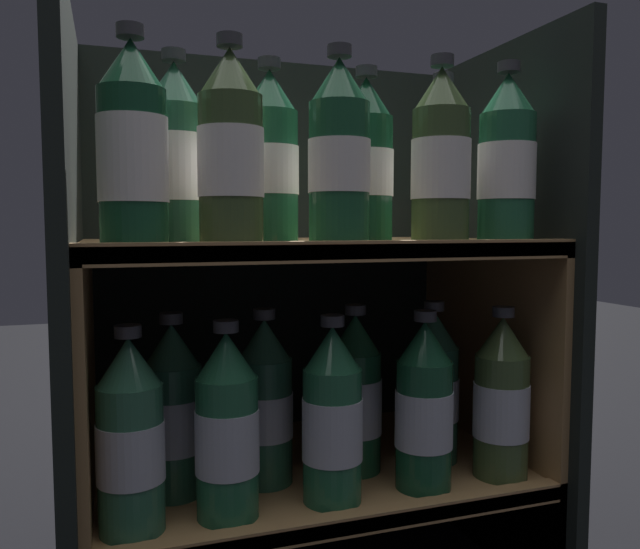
{
  "coord_description": "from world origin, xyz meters",
  "views": [
    {
      "loc": [
        -0.27,
        -0.67,
        0.54
      ],
      "look_at": [
        0.0,
        0.13,
        0.47
      ],
      "focal_mm": 35.0,
      "sensor_mm": 36.0,
      "label": 1
    }
  ],
  "objects_px": {
    "bottle_upper_back_1": "(270,160)",
    "bottle_upper_back_3": "(442,166)",
    "bottle_lower_back_3": "(433,389)",
    "bottle_upper_front_2": "(340,155)",
    "bottle_upper_back_2": "(366,163)",
    "bottle_lower_front_0": "(130,440)",
    "bottle_lower_front_2": "(332,419)",
    "bottle_lower_front_1": "(227,430)",
    "bottle_upper_front_3": "(441,159)",
    "bottle_upper_back_0": "(175,158)",
    "bottle_upper_front_1": "(231,152)",
    "bottle_lower_front_3": "(424,409)",
    "bottle_lower_back_0": "(173,414)",
    "bottle_lower_back_2": "(355,397)",
    "bottle_lower_back_1": "(265,405)",
    "bottle_upper_front_0": "(133,148)",
    "bottle_lower_front_4": "(501,401)",
    "bottle_upper_front_4": "(507,162)"
  },
  "relations": [
    {
      "from": "bottle_lower_back_3",
      "to": "bottle_lower_front_3",
      "type": "bearing_deg",
      "value": -125.49
    },
    {
      "from": "bottle_lower_front_2",
      "to": "bottle_upper_back_0",
      "type": "bearing_deg",
      "value": 154.81
    },
    {
      "from": "bottle_upper_back_1",
      "to": "bottle_lower_front_1",
      "type": "bearing_deg",
      "value": -131.91
    },
    {
      "from": "bottle_upper_front_4",
      "to": "bottle_lower_front_2",
      "type": "bearing_deg",
      "value": 180.0
    },
    {
      "from": "bottle_upper_front_1",
      "to": "bottle_upper_back_0",
      "type": "relative_size",
      "value": 1.0
    },
    {
      "from": "bottle_lower_front_1",
      "to": "bottle_upper_front_0",
      "type": "bearing_deg",
      "value": 180.0
    },
    {
      "from": "bottle_upper_back_1",
      "to": "bottle_lower_front_0",
      "type": "distance_m",
      "value": 0.39
    },
    {
      "from": "bottle_lower_back_2",
      "to": "bottle_upper_back_2",
      "type": "bearing_deg",
      "value": 0.0
    },
    {
      "from": "bottle_upper_front_3",
      "to": "bottle_lower_back_1",
      "type": "xyz_separation_m",
      "value": [
        -0.22,
        0.09,
        -0.33
      ]
    },
    {
      "from": "bottle_upper_front_3",
      "to": "bottle_upper_front_4",
      "type": "relative_size",
      "value": 1.0
    },
    {
      "from": "bottle_upper_back_1",
      "to": "bottle_lower_front_1",
      "type": "distance_m",
      "value": 0.35
    },
    {
      "from": "bottle_upper_back_3",
      "to": "bottle_upper_back_2",
      "type": "bearing_deg",
      "value": -180.0
    },
    {
      "from": "bottle_upper_front_3",
      "to": "bottle_lower_front_0",
      "type": "height_order",
      "value": "bottle_upper_front_3"
    },
    {
      "from": "bottle_upper_front_4",
      "to": "bottle_upper_back_3",
      "type": "bearing_deg",
      "value": 120.73
    },
    {
      "from": "bottle_lower_front_3",
      "to": "bottle_lower_front_4",
      "type": "height_order",
      "value": "same"
    },
    {
      "from": "bottle_lower_back_1",
      "to": "bottle_lower_back_2",
      "type": "xyz_separation_m",
      "value": [
        0.13,
        0.0,
        -0.0
      ]
    },
    {
      "from": "bottle_lower_front_0",
      "to": "bottle_lower_front_2",
      "type": "height_order",
      "value": "same"
    },
    {
      "from": "bottle_upper_front_1",
      "to": "bottle_lower_front_4",
      "type": "distance_m",
      "value": 0.51
    },
    {
      "from": "bottle_upper_back_0",
      "to": "bottle_lower_back_3",
      "type": "bearing_deg",
      "value": -0.0
    },
    {
      "from": "bottle_upper_back_2",
      "to": "bottle_lower_back_3",
      "type": "relative_size",
      "value": 1.0
    },
    {
      "from": "bottle_lower_back_3",
      "to": "bottle_upper_front_2",
      "type": "bearing_deg",
      "value": -154.8
    },
    {
      "from": "bottle_upper_back_1",
      "to": "bottle_upper_back_3",
      "type": "relative_size",
      "value": 1.0
    },
    {
      "from": "bottle_lower_back_3",
      "to": "bottle_lower_back_2",
      "type": "bearing_deg",
      "value": 180.0
    },
    {
      "from": "bottle_lower_front_3",
      "to": "bottle_lower_back_3",
      "type": "distance_m",
      "value": 0.11
    },
    {
      "from": "bottle_upper_back_0",
      "to": "bottle_lower_back_0",
      "type": "height_order",
      "value": "bottle_upper_back_0"
    },
    {
      "from": "bottle_lower_back_0",
      "to": "bottle_upper_front_1",
      "type": "bearing_deg",
      "value": -53.16
    },
    {
      "from": "bottle_lower_back_3",
      "to": "bottle_lower_front_0",
      "type": "bearing_deg",
      "value": -168.97
    },
    {
      "from": "bottle_upper_front_4",
      "to": "bottle_lower_back_3",
      "type": "distance_m",
      "value": 0.35
    },
    {
      "from": "bottle_upper_back_0",
      "to": "bottle_upper_back_1",
      "type": "relative_size",
      "value": 1.0
    },
    {
      "from": "bottle_lower_back_1",
      "to": "bottle_upper_front_0",
      "type": "bearing_deg",
      "value": -153.18
    },
    {
      "from": "bottle_upper_front_3",
      "to": "bottle_upper_back_3",
      "type": "height_order",
      "value": "same"
    },
    {
      "from": "bottle_lower_front_1",
      "to": "bottle_lower_front_2",
      "type": "distance_m",
      "value": 0.14
    },
    {
      "from": "bottle_lower_back_0",
      "to": "bottle_lower_front_1",
      "type": "bearing_deg",
      "value": -56.84
    },
    {
      "from": "bottle_upper_back_2",
      "to": "bottle_upper_back_3",
      "type": "xyz_separation_m",
      "value": [
        0.12,
        0.0,
        -0.0
      ]
    },
    {
      "from": "bottle_upper_back_1",
      "to": "bottle_lower_back_1",
      "type": "relative_size",
      "value": 1.0
    },
    {
      "from": "bottle_upper_back_1",
      "to": "bottle_upper_front_1",
      "type": "bearing_deg",
      "value": -128.72
    },
    {
      "from": "bottle_lower_front_3",
      "to": "bottle_upper_front_2",
      "type": "bearing_deg",
      "value": 180.0
    },
    {
      "from": "bottle_lower_front_4",
      "to": "bottle_upper_front_4",
      "type": "bearing_deg",
      "value": -180.0
    },
    {
      "from": "bottle_lower_back_3",
      "to": "bottle_upper_back_2",
      "type": "bearing_deg",
      "value": 180.0
    },
    {
      "from": "bottle_lower_back_1",
      "to": "bottle_lower_back_3",
      "type": "bearing_deg",
      "value": 0.0
    },
    {
      "from": "bottle_lower_back_2",
      "to": "bottle_lower_front_3",
      "type": "bearing_deg",
      "value": -52.55
    },
    {
      "from": "bottle_lower_front_0",
      "to": "bottle_lower_back_3",
      "type": "relative_size",
      "value": 1.0
    },
    {
      "from": "bottle_upper_back_2",
      "to": "bottle_lower_front_2",
      "type": "xyz_separation_m",
      "value": [
        -0.08,
        -0.09,
        -0.33
      ]
    },
    {
      "from": "bottle_upper_back_0",
      "to": "bottle_lower_front_4",
      "type": "bearing_deg",
      "value": -11.13
    },
    {
      "from": "bottle_lower_front_1",
      "to": "bottle_upper_back_3",
      "type": "bearing_deg",
      "value": 14.25
    },
    {
      "from": "bottle_upper_front_2",
      "to": "bottle_lower_front_0",
      "type": "height_order",
      "value": "bottle_upper_front_2"
    },
    {
      "from": "bottle_upper_back_0",
      "to": "bottle_lower_front_4",
      "type": "xyz_separation_m",
      "value": [
        0.44,
        -0.09,
        -0.33
      ]
    },
    {
      "from": "bottle_upper_front_3",
      "to": "bottle_upper_back_0",
      "type": "bearing_deg",
      "value": 165.58
    },
    {
      "from": "bottle_upper_back_3",
      "to": "bottle_lower_back_2",
      "type": "xyz_separation_m",
      "value": [
        -0.14,
        -0.0,
        -0.33
      ]
    },
    {
      "from": "bottle_upper_front_3",
      "to": "bottle_lower_front_0",
      "type": "xyz_separation_m",
      "value": [
        -0.4,
        0.0,
        -0.33
      ]
    }
  ]
}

